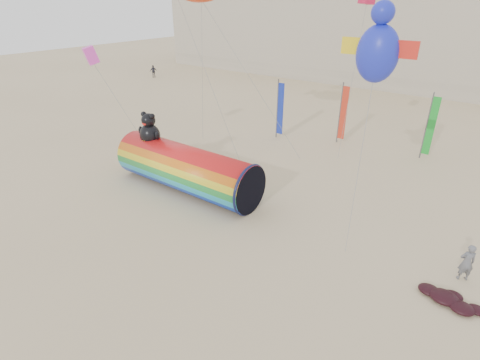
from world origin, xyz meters
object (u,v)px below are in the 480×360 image
Objects in this scene: hotel_building at (350,5)px; fabric_bundle at (449,299)px; kite_handler at (467,262)px; windsock_assembly at (186,168)px.

hotel_building is 51.49m from fabric_bundle.
kite_handler is at bearing -60.93° from hotel_building.
kite_handler is at bearing 84.10° from fabric_bundle.
fabric_bundle is (23.54, -44.66, -10.14)m from hotel_building.
windsock_assembly is (7.62, -43.71, -8.74)m from hotel_building.
hotel_building reaches higher than fabric_bundle.
windsock_assembly is 16.01m from fabric_bundle.
fabric_bundle is at bearing -62.21° from hotel_building.
fabric_bundle is (-0.20, -1.96, -0.76)m from kite_handler.
fabric_bundle is at bearing -3.43° from windsock_assembly.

